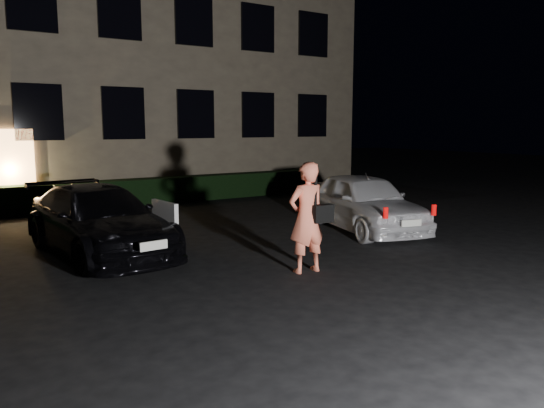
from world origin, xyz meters
TOP-DOWN VIEW (x-y plane):
  - ground at (0.00, 0.00)m, footprint 80.00×80.00m
  - building at (-0.00, 14.99)m, footprint 20.00×8.11m
  - hedge at (0.00, 10.50)m, footprint 15.00×0.70m
  - sedan at (-2.70, 4.33)m, footprint 2.39×4.93m
  - hatch at (3.48, 3.17)m, footprint 2.66×4.50m
  - man at (0.00, 0.88)m, footprint 0.81×0.50m

SIDE VIEW (x-z plane):
  - ground at x=0.00m, z-range 0.00..0.00m
  - hedge at x=0.00m, z-range 0.00..0.85m
  - sedan at x=-2.70m, z-range 0.00..1.37m
  - hatch at x=3.48m, z-range 0.00..1.44m
  - man at x=0.00m, z-range 0.00..1.98m
  - building at x=0.00m, z-range 0.00..12.00m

